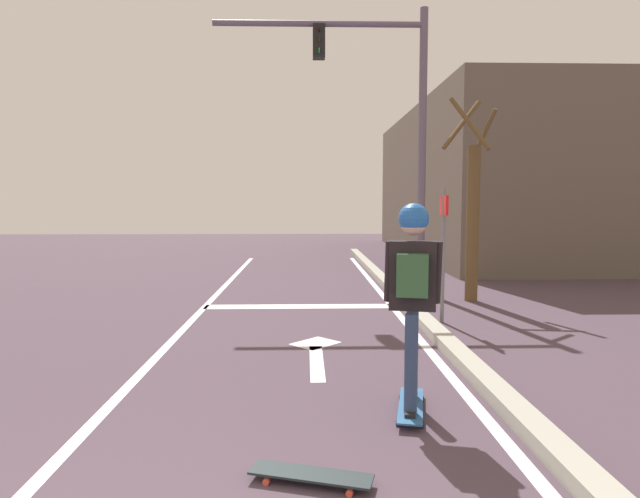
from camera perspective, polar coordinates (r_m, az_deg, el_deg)
lane_line_center at (r=8.15m, az=-14.33°, el=-8.26°), size 0.12×20.00×0.01m
lane_line_curbside at (r=8.10m, az=9.55°, el=-8.25°), size 0.12×20.00×0.01m
stop_bar at (r=9.60m, az=-1.83°, el=-6.11°), size 3.48×0.40×0.01m
lane_arrow_stem at (r=6.34m, az=-0.35°, el=-11.94°), size 0.16×1.40×0.01m
lane_arrow_head at (r=7.15m, az=-0.50°, el=-9.96°), size 0.71×0.71×0.01m
curb_strip at (r=8.14m, az=11.30°, el=-7.74°), size 0.24×24.00×0.14m
skateboard at (r=4.97m, az=9.62°, el=-16.09°), size 0.39×0.88×0.08m
skater at (r=4.67m, az=9.81°, el=-2.93°), size 0.48×0.64×1.76m
spare_skateboard at (r=3.82m, az=-0.97°, el=-22.84°), size 0.84×0.42×0.07m
traffic_signal_mast at (r=11.20m, az=6.36°, el=15.14°), size 4.26×0.34×5.69m
street_sign_post at (r=8.39m, az=12.97°, el=1.44°), size 0.06×0.44×2.05m
roadside_tree at (r=10.39m, az=15.87°, el=3.84°), size 1.06×1.09×3.81m
building_block at (r=21.55m, az=26.05°, el=6.28°), size 12.49×13.00×5.07m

